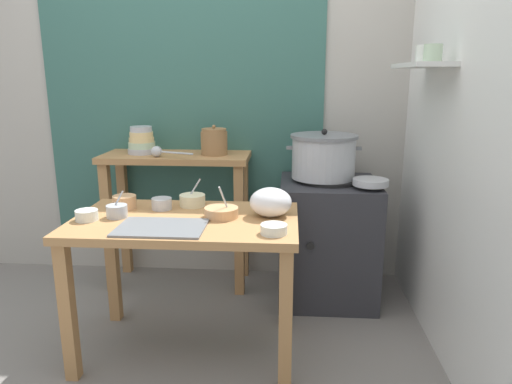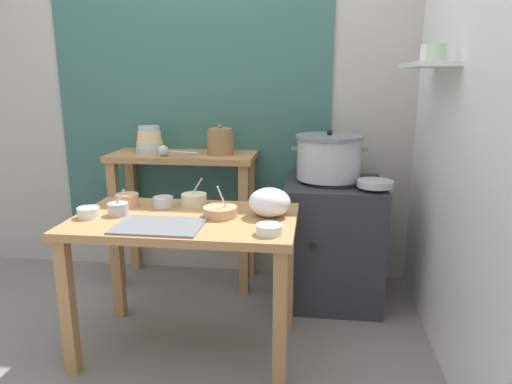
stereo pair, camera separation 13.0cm
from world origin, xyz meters
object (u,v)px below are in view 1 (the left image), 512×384
Objects in this scene: prep_bowl_0 at (117,211)px; prep_bowl_6 at (125,202)px; steamer_pot at (324,156)px; prep_bowl_2 at (221,212)px; clay_pot at (214,142)px; stove_block at (327,239)px; ladle at (158,152)px; plastic_bag at (271,202)px; prep_bowl_1 at (192,200)px; bowl_stack_enamel at (142,141)px; back_shelf_table at (177,187)px; serving_tray at (160,227)px; prep_bowl_3 at (162,203)px; wide_pan at (371,182)px; prep_bowl_4 at (274,229)px; prep_bowl_5 at (87,215)px; prep_table at (186,239)px.

prep_bowl_0 is 1.07× the size of prep_bowl_6.
prep_bowl_2 is (-0.54, -0.68, -0.17)m from steamer_pot.
clay_pot is 1.15× the size of prep_bowl_2.
stove_block is 2.73× the size of ladle.
stove_block is at bearing 32.77° from prep_bowl_0.
plastic_bag reaches higher than prep_bowl_0.
prep_bowl_2 reaches higher than prep_bowl_6.
steamer_pot is at bearing 33.91° from prep_bowl_1.
bowl_stack_enamel reaches higher than plastic_bag.
back_shelf_table is 0.99m from steamer_pot.
prep_bowl_0 is at bearing -147.23° from stove_block.
serving_tray is at bearing -68.77° from bowl_stack_enamel.
prep_bowl_0 is (-1.09, -0.70, 0.37)m from stove_block.
prep_bowl_3 is at bearing -73.52° from ladle.
steamer_pot reaches higher than stove_block.
back_shelf_table reaches higher than prep_bowl_0.
serving_tray is at bearing -75.95° from prep_bowl_3.
prep_bowl_2 reaches higher than serving_tray.
prep_bowl_2 is (-0.58, -0.66, 0.36)m from stove_block.
prep_bowl_6 is (-0.28, 0.31, 0.03)m from serving_tray.
wide_pan is (0.56, 0.46, 0.01)m from plastic_bag.
steamer_pot reaches higher than ladle.
serving_tray is 3.07× the size of prep_bowl_0.
wide_pan is at bearing -13.69° from back_shelf_table.
plastic_bag reaches higher than prep_bowl_3.
wide_pan is at bearing -7.73° from ladle.
prep_bowl_6 is (-0.34, -0.08, 0.00)m from prep_bowl_1.
prep_bowl_2 is (0.25, 0.19, 0.02)m from serving_tray.
prep_bowl_5 is (-0.91, 0.13, 0.00)m from prep_bowl_4.
wide_pan reaches higher than serving_tray.
prep_bowl_4 is at bearing -4.11° from serving_tray.
prep_bowl_1 is 1.20× the size of prep_bowl_6.
clay_pot is at bearing 117.82° from plastic_bag.
ladle is at bearing 114.62° from prep_table.
wide_pan is at bearing 53.71° from prep_bowl_4.
plastic_bag is 0.89m from prep_bowl_5.
stove_block is 1.12m from prep_bowl_3.
prep_bowl_2 is 1.57× the size of prep_bowl_5.
prep_bowl_0 is (-0.02, -0.71, -0.18)m from ladle.
plastic_bag is (0.40, -0.76, -0.19)m from clay_pot.
stove_block is 1.70× the size of steamer_pot.
prep_bowl_4 is (0.91, -1.03, -0.24)m from bowl_stack_enamel.
stove_block is at bearing -6.61° from bowl_stack_enamel.
back_shelf_table is 0.64m from prep_bowl_1.
plastic_bag is at bearing -49.12° from back_shelf_table.
prep_bowl_5 is at bearing -155.63° from prep_bowl_0.
serving_tray is 1.94× the size of wide_pan.
back_shelf_table is 2.09× the size of steamer_pot.
wide_pan is (1.44, -0.31, -0.18)m from bowl_stack_enamel.
plastic_bag is at bearing -40.87° from ladle.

